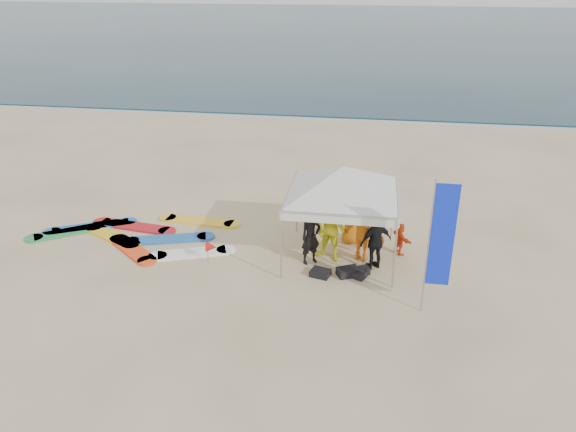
# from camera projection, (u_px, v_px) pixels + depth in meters

# --- Properties ---
(ground) EXTENTS (120.00, 120.00, 0.00)m
(ground) POSITION_uv_depth(u_px,v_px,m) (246.00, 302.00, 13.70)
(ground) COLOR beige
(ground) RESTS_ON ground
(ocean) EXTENTS (160.00, 84.00, 0.08)m
(ocean) POSITION_uv_depth(u_px,v_px,m) (356.00, 30.00, 67.65)
(ocean) COLOR #0C2633
(ocean) RESTS_ON ground
(shoreline_foam) EXTENTS (160.00, 1.20, 0.01)m
(shoreline_foam) POSITION_uv_depth(u_px,v_px,m) (321.00, 117.00, 30.07)
(shoreline_foam) COLOR silver
(shoreline_foam) RESTS_ON ground
(person_black_a) EXTENTS (0.68, 0.65, 1.57)m
(person_black_a) POSITION_uv_depth(u_px,v_px,m) (311.00, 237.00, 15.21)
(person_black_a) COLOR black
(person_black_a) RESTS_ON ground
(person_yellow) EXTENTS (1.10, 0.98, 1.85)m
(person_yellow) POSITION_uv_depth(u_px,v_px,m) (330.00, 229.00, 15.30)
(person_yellow) COLOR #F8F923
(person_yellow) RESTS_ON ground
(person_orange_a) EXTENTS (1.32, 0.98, 1.83)m
(person_orange_a) POSITION_uv_depth(u_px,v_px,m) (364.00, 229.00, 15.37)
(person_orange_a) COLOR #D15D12
(person_orange_a) RESTS_ON ground
(person_black_b) EXTENTS (0.99, 0.81, 1.58)m
(person_black_b) POSITION_uv_depth(u_px,v_px,m) (376.00, 242.00, 14.94)
(person_black_b) COLOR black
(person_black_b) RESTS_ON ground
(person_orange_b) EXTENTS (0.97, 0.73, 1.79)m
(person_orange_b) POSITION_uv_depth(u_px,v_px,m) (353.00, 215.00, 16.26)
(person_orange_b) COLOR #C57111
(person_orange_b) RESTS_ON ground
(person_seated) EXTENTS (0.67, 0.88, 0.93)m
(person_seated) POSITION_uv_depth(u_px,v_px,m) (400.00, 239.00, 15.82)
(person_seated) COLOR red
(person_seated) RESTS_ON ground
(canopy_tent) EXTENTS (4.07, 4.07, 3.07)m
(canopy_tent) POSITION_uv_depth(u_px,v_px,m) (344.00, 167.00, 14.74)
(canopy_tent) COLOR #A5A5A8
(canopy_tent) RESTS_ON ground
(feather_flag) EXTENTS (0.57, 0.04, 3.36)m
(feather_flag) POSITION_uv_depth(u_px,v_px,m) (441.00, 237.00, 12.52)
(feather_flag) COLOR #A5A5A8
(feather_flag) RESTS_ON ground
(marker_pennant) EXTENTS (0.28, 0.28, 0.64)m
(marker_pennant) POSITION_uv_depth(u_px,v_px,m) (212.00, 247.00, 15.29)
(marker_pennant) COLOR #A5A5A8
(marker_pennant) RESTS_ON ground
(gear_pile) EXTENTS (1.61, 0.71, 0.22)m
(gear_pile) POSITION_uv_depth(u_px,v_px,m) (345.00, 272.00, 14.83)
(gear_pile) COLOR black
(gear_pile) RESTS_ON ground
(surfboard_spread) EXTENTS (6.12, 3.31, 0.07)m
(surfboard_spread) POSITION_uv_depth(u_px,v_px,m) (138.00, 235.00, 17.03)
(surfboard_spread) COLOR yellow
(surfboard_spread) RESTS_ON ground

